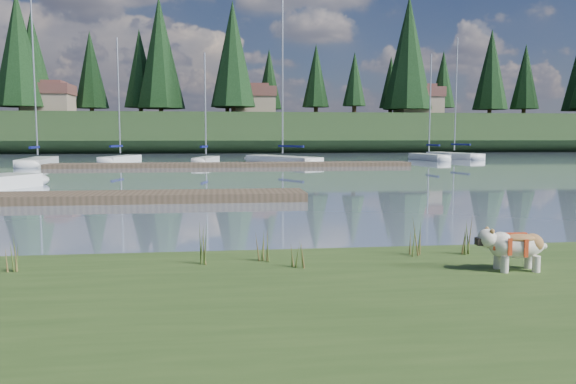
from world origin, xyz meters
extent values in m
plane|color=#7C8CA4|center=(0.00, 30.00, 0.00)|extent=(200.00, 200.00, 0.00)
cube|color=#31481C|center=(0.00, -6.00, 0.17)|extent=(60.00, 9.00, 0.35)
cube|color=#1D3017|center=(0.00, 73.00, 2.50)|extent=(200.00, 20.00, 5.00)
cylinder|color=silver|center=(4.97, -3.49, 0.46)|extent=(0.11, 0.11, 0.23)
cylinder|color=silver|center=(4.98, -3.27, 0.46)|extent=(0.11, 0.11, 0.23)
cylinder|color=silver|center=(5.43, -3.52, 0.46)|extent=(0.11, 0.11, 0.23)
cylinder|color=silver|center=(5.44, -3.29, 0.46)|extent=(0.11, 0.11, 0.23)
ellipsoid|color=silver|center=(5.22, -3.39, 0.71)|extent=(0.78, 0.42, 0.36)
ellipsoid|color=#9C6A3A|center=(5.22, -3.39, 0.82)|extent=(0.55, 0.38, 0.13)
ellipsoid|color=silver|center=(4.76, -3.37, 0.82)|extent=(0.28, 0.29, 0.26)
cube|color=black|center=(4.64, -3.36, 0.78)|extent=(0.09, 0.14, 0.10)
ellipsoid|color=silver|center=(-7.78, 16.00, 0.22)|extent=(2.58, 2.81, 0.70)
cube|color=#4C3D2C|center=(-4.00, 9.00, 0.15)|extent=(16.00, 2.00, 0.30)
cube|color=#4C3D2C|center=(2.00, 30.00, 0.15)|extent=(26.00, 2.20, 0.30)
cube|color=silver|center=(-12.59, 33.55, 0.22)|extent=(2.50, 7.72, 0.70)
ellipsoid|color=silver|center=(-12.99, 37.32, 0.22)|extent=(1.86, 2.23, 0.70)
cylinder|color=silver|center=(-12.59, 33.55, 6.55)|extent=(0.12, 0.12, 11.49)
cube|color=#0C114F|center=(-12.48, 32.52, 1.40)|extent=(0.51, 3.02, 0.20)
cube|color=silver|center=(-7.15, 37.25, 0.22)|extent=(2.68, 6.18, 0.70)
ellipsoid|color=silver|center=(-6.48, 40.19, 0.22)|extent=(1.65, 1.89, 0.70)
cylinder|color=silver|center=(-7.15, 37.25, 5.51)|extent=(0.12, 0.12, 9.41)
cube|color=#0C114F|center=(-7.33, 36.45, 1.40)|extent=(0.73, 2.38, 0.20)
cube|color=silver|center=(-0.02, 33.99, 0.22)|extent=(2.13, 5.13, 0.70)
ellipsoid|color=silver|center=(0.49, 36.44, 0.22)|extent=(1.35, 1.56, 0.70)
cylinder|color=silver|center=(-0.02, 33.99, 4.74)|extent=(0.12, 0.12, 7.88)
cube|color=#0C114F|center=(-0.16, 33.32, 1.40)|extent=(0.60, 1.99, 0.20)
cube|color=silver|center=(6.21, 35.23, 0.22)|extent=(5.74, 8.17, 0.70)
ellipsoid|color=silver|center=(4.16, 38.85, 0.22)|extent=(2.70, 2.87, 0.70)
cylinder|color=silver|center=(6.21, 35.23, 7.19)|extent=(0.12, 0.12, 12.78)
cube|color=#0C114F|center=(6.77, 34.24, 1.40)|extent=(1.80, 2.98, 0.20)
cube|color=silver|center=(20.16, 38.85, 0.22)|extent=(1.93, 5.83, 0.70)
ellipsoid|color=silver|center=(19.84, 41.70, 0.22)|extent=(1.42, 1.69, 0.70)
cylinder|color=silver|center=(20.16, 38.85, 5.21)|extent=(0.12, 0.12, 8.83)
cube|color=#0C114F|center=(20.25, 38.08, 1.40)|extent=(0.45, 2.28, 0.20)
cube|color=silver|center=(24.04, 42.16, 0.22)|extent=(3.15, 7.47, 0.70)
ellipsoid|color=silver|center=(23.27, 45.72, 0.22)|extent=(1.97, 2.28, 0.70)
cylinder|color=silver|center=(24.04, 42.16, 6.23)|extent=(0.12, 0.12, 10.86)
cube|color=#0C114F|center=(24.25, 41.19, 1.40)|extent=(0.80, 2.87, 0.20)
cone|color=#475B23|center=(0.72, -2.42, 0.64)|extent=(0.03, 0.03, 0.58)
cone|color=brown|center=(0.83, -2.49, 0.58)|extent=(0.03, 0.03, 0.46)
cone|color=#475B23|center=(0.78, -2.39, 0.67)|extent=(0.03, 0.03, 0.64)
cone|color=brown|center=(0.86, -2.45, 0.55)|extent=(0.03, 0.03, 0.40)
cone|color=#475B23|center=(0.74, -2.50, 0.61)|extent=(0.03, 0.03, 0.52)
cone|color=#475B23|center=(1.59, -2.37, 0.59)|extent=(0.03, 0.03, 0.49)
cone|color=brown|center=(1.70, -2.44, 0.54)|extent=(0.03, 0.03, 0.39)
cone|color=#475B23|center=(1.65, -2.34, 0.62)|extent=(0.03, 0.03, 0.53)
cone|color=brown|center=(1.73, -2.40, 0.52)|extent=(0.03, 0.03, 0.34)
cone|color=#475B23|center=(1.61, -2.45, 0.57)|extent=(0.03, 0.03, 0.44)
cone|color=#475B23|center=(4.07, -2.22, 0.66)|extent=(0.03, 0.03, 0.62)
cone|color=brown|center=(4.18, -2.29, 0.60)|extent=(0.03, 0.03, 0.50)
cone|color=#475B23|center=(4.13, -2.19, 0.69)|extent=(0.03, 0.03, 0.68)
cone|color=brown|center=(4.21, -2.25, 0.57)|extent=(0.03, 0.03, 0.43)
cone|color=#475B23|center=(4.09, -2.30, 0.63)|extent=(0.03, 0.03, 0.56)
cone|color=#475B23|center=(-1.99, -2.54, 0.59)|extent=(0.03, 0.03, 0.47)
cone|color=brown|center=(-1.88, -2.61, 0.54)|extent=(0.03, 0.03, 0.38)
cone|color=#475B23|center=(-1.93, -2.51, 0.61)|extent=(0.03, 0.03, 0.52)
cone|color=brown|center=(-1.85, -2.57, 0.51)|extent=(0.03, 0.03, 0.33)
cone|color=#475B23|center=(-1.97, -2.62, 0.56)|extent=(0.03, 0.03, 0.42)
cone|color=#475B23|center=(2.03, -2.81, 0.57)|extent=(0.03, 0.03, 0.45)
cone|color=brown|center=(2.14, -2.88, 0.53)|extent=(0.03, 0.03, 0.36)
cone|color=#475B23|center=(2.09, -2.78, 0.60)|extent=(0.03, 0.03, 0.49)
cone|color=brown|center=(2.17, -2.84, 0.51)|extent=(0.03, 0.03, 0.31)
cone|color=#475B23|center=(2.05, -2.89, 0.55)|extent=(0.03, 0.03, 0.40)
cone|color=#475B23|center=(4.91, -2.26, 0.64)|extent=(0.03, 0.03, 0.58)
cone|color=brown|center=(5.02, -2.33, 0.58)|extent=(0.03, 0.03, 0.46)
cone|color=#475B23|center=(4.97, -2.23, 0.67)|extent=(0.03, 0.03, 0.63)
cone|color=brown|center=(5.05, -2.29, 0.55)|extent=(0.03, 0.03, 0.40)
cone|color=#475B23|center=(4.93, -2.34, 0.61)|extent=(0.03, 0.03, 0.52)
cube|color=#33281C|center=(0.00, -1.60, 0.07)|extent=(60.00, 0.50, 0.14)
cylinder|color=#382619|center=(-25.00, 68.00, 5.90)|extent=(0.60, 0.60, 1.80)
cone|color=black|center=(-25.00, 68.00, 13.55)|extent=(6.60, 6.60, 15.00)
cylinder|color=#382619|center=(-10.00, 72.00, 5.90)|extent=(0.60, 0.60, 1.80)
cone|color=black|center=(-10.00, 72.00, 11.75)|extent=(4.84, 4.84, 11.00)
cylinder|color=#382619|center=(3.00, 66.00, 5.90)|extent=(0.60, 0.60, 1.80)
cone|color=black|center=(3.00, 66.00, 13.10)|extent=(6.16, 6.16, 14.00)
cylinder|color=#382619|center=(15.00, 70.00, 5.90)|extent=(0.60, 0.60, 1.80)
cone|color=black|center=(15.00, 70.00, 10.85)|extent=(3.96, 3.96, 9.00)
cylinder|color=#382619|center=(28.00, 68.00, 5.90)|extent=(0.60, 0.60, 1.80)
cone|color=black|center=(28.00, 68.00, 14.00)|extent=(7.04, 7.04, 16.00)
cylinder|color=#382619|center=(42.00, 71.00, 5.90)|extent=(0.60, 0.60, 1.80)
cone|color=black|center=(42.00, 71.00, 12.20)|extent=(5.28, 5.28, 12.00)
cube|color=gray|center=(-22.00, 70.00, 6.40)|extent=(6.00, 5.00, 2.80)
cube|color=brown|center=(-22.00, 70.00, 8.50)|extent=(6.30, 5.30, 1.40)
cube|color=brown|center=(-22.00, 70.00, 9.30)|extent=(4.20, 3.60, 0.70)
cube|color=gray|center=(6.00, 71.00, 6.40)|extent=(6.00, 5.00, 2.80)
cube|color=brown|center=(6.00, 71.00, 8.50)|extent=(6.30, 5.30, 1.40)
cube|color=brown|center=(6.00, 71.00, 9.30)|extent=(4.20, 3.60, 0.70)
cube|color=gray|center=(30.00, 69.00, 6.40)|extent=(6.00, 5.00, 2.80)
cube|color=brown|center=(30.00, 69.00, 8.50)|extent=(6.30, 5.30, 1.40)
cube|color=brown|center=(30.00, 69.00, 9.30)|extent=(4.20, 3.60, 0.70)
camera|label=1|loc=(1.01, -10.80, 2.27)|focal=35.00mm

